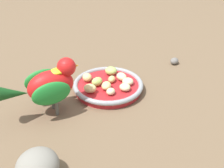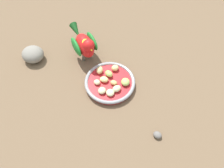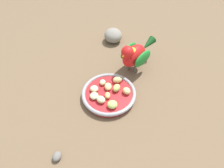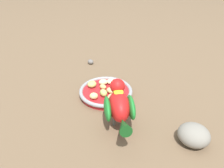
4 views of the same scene
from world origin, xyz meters
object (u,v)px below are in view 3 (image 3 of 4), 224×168
at_px(apple_piece_6, 94,89).
at_px(apple_piece_7, 117,80).
at_px(apple_piece_4, 101,99).
at_px(apple_piece_9, 117,88).
at_px(feeding_bowl, 109,94).
at_px(apple_piece_1, 108,95).
at_px(apple_piece_3, 127,91).
at_px(pebble_0, 57,156).
at_px(apple_piece_5, 94,96).
at_px(rock_large, 113,35).
at_px(apple_piece_2, 103,82).
at_px(apple_piece_0, 108,87).
at_px(apple_piece_8, 112,104).
at_px(parrot, 135,54).

distance_m(apple_piece_6, apple_piece_7, 0.10).
bearing_deg(apple_piece_4, apple_piece_9, -118.99).
xyz_separation_m(feeding_bowl, apple_piece_1, (-0.00, 0.02, 0.01)).
height_order(apple_piece_3, pebble_0, apple_piece_3).
distance_m(feeding_bowl, apple_piece_6, 0.06).
distance_m(apple_piece_5, apple_piece_9, 0.09).
relative_size(apple_piece_6, rock_large, 0.33).
relative_size(feeding_bowl, apple_piece_2, 7.82).
height_order(apple_piece_0, apple_piece_2, apple_piece_0).
xyz_separation_m(apple_piece_0, apple_piece_7, (-0.02, -0.04, 0.00)).
bearing_deg(apple_piece_0, apple_piece_8, 118.72).
distance_m(apple_piece_0, apple_piece_5, 0.07).
relative_size(apple_piece_6, parrot, 0.16).
bearing_deg(feeding_bowl, apple_piece_0, -64.35).
bearing_deg(apple_piece_9, apple_piece_7, -77.78).
distance_m(apple_piece_5, pebble_0, 0.23).
height_order(apple_piece_2, apple_piece_9, apple_piece_9).
bearing_deg(apple_piece_9, apple_piece_6, 19.35).
distance_m(feeding_bowl, apple_piece_3, 0.07).
distance_m(feeding_bowl, apple_piece_2, 0.05).
bearing_deg(apple_piece_4, apple_piece_7, -104.91).
xyz_separation_m(apple_piece_6, apple_piece_7, (-0.07, -0.07, 0.00)).
bearing_deg(apple_piece_0, apple_piece_3, 179.63).
distance_m(apple_piece_1, apple_piece_5, 0.05).
height_order(apple_piece_3, apple_piece_9, apple_piece_9).
height_order(apple_piece_3, rock_large, rock_large).
bearing_deg(apple_piece_8, apple_piece_5, -13.39).
bearing_deg(apple_piece_0, apple_piece_5, 59.42).
bearing_deg(pebble_0, feeding_bowl, -105.02).
xyz_separation_m(apple_piece_2, apple_piece_4, (-0.02, 0.08, 0.00)).
distance_m(apple_piece_0, rock_large, 0.33).
xyz_separation_m(apple_piece_5, apple_piece_6, (0.01, -0.03, 0.00)).
relative_size(apple_piece_0, apple_piece_1, 1.23).
bearing_deg(parrot, rock_large, -114.94).
distance_m(apple_piece_4, apple_piece_5, 0.03).
relative_size(apple_piece_5, apple_piece_6, 1.03).
xyz_separation_m(apple_piece_3, apple_piece_8, (0.03, 0.07, 0.00)).
height_order(feeding_bowl, apple_piece_3, apple_piece_3).
height_order(apple_piece_4, pebble_0, apple_piece_4).
xyz_separation_m(apple_piece_9, parrot, (-0.03, -0.15, 0.05)).
bearing_deg(apple_piece_6, apple_piece_4, 135.86).
relative_size(apple_piece_1, apple_piece_6, 0.90).
xyz_separation_m(apple_piece_1, apple_piece_2, (0.04, -0.05, 0.00)).
bearing_deg(apple_piece_0, apple_piece_7, -120.13).
height_order(apple_piece_2, pebble_0, apple_piece_2).
height_order(apple_piece_0, apple_piece_7, apple_piece_7).
height_order(apple_piece_0, rock_large, rock_large).
relative_size(apple_piece_0, apple_piece_4, 1.00).
height_order(feeding_bowl, apple_piece_9, apple_piece_9).
bearing_deg(apple_piece_3, apple_piece_0, -0.37).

